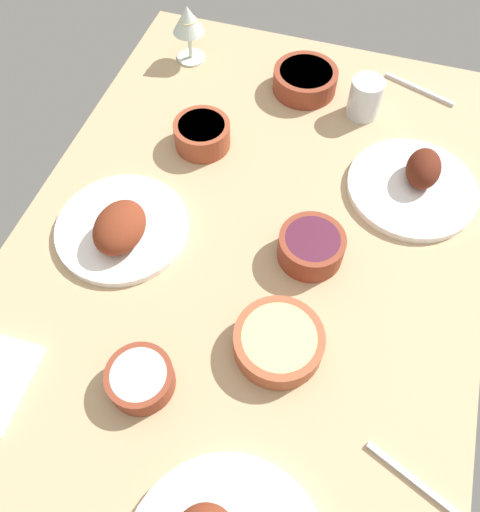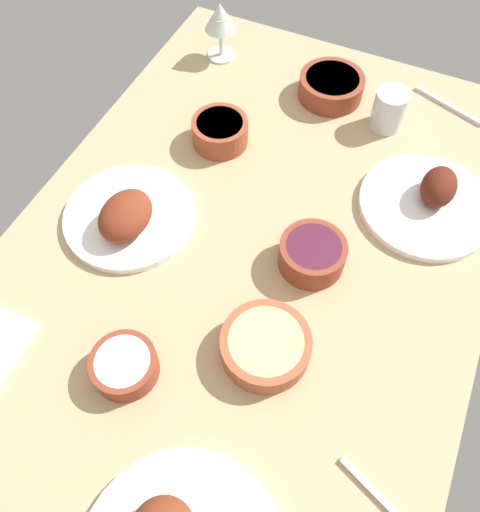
{
  "view_description": "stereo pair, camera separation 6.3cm",
  "coord_description": "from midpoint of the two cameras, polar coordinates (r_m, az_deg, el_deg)",
  "views": [
    {
      "loc": [
        -48.45,
        -15.3,
        87.18
      ],
      "look_at": [
        0.0,
        0.0,
        6.0
      ],
      "focal_mm": 36.02,
      "sensor_mm": 36.0,
      "label": 1
    },
    {
      "loc": [
        -46.16,
        -21.22,
        87.18
      ],
      "look_at": [
        0.0,
        0.0,
        6.0
      ],
      "focal_mm": 36.02,
      "sensor_mm": 36.0,
      "label": 2
    }
  ],
  "objects": [
    {
      "name": "dining_table",
      "position": [
        0.99,
        -1.83,
        -1.32
      ],
      "size": [
        140.0,
        90.0,
        4.0
      ],
      "primitive_type": "cube",
      "color": "tan",
      "rests_on": "ground"
    },
    {
      "name": "plate_far_side",
      "position": [
        1.02,
        -14.74,
        3.1
      ],
      "size": [
        26.01,
        26.01,
        8.17
      ],
      "color": "white",
      "rests_on": "dining_table"
    },
    {
      "name": "plate_center_main",
      "position": [
        1.11,
        17.32,
        7.71
      ],
      "size": [
        26.64,
        26.64,
        7.93
      ],
      "color": "white",
      "rests_on": "dining_table"
    },
    {
      "name": "bowl_pasta",
      "position": [
        1.28,
        5.59,
        18.91
      ],
      "size": [
        15.08,
        15.08,
        5.25
      ],
      "color": "brown",
      "rests_on": "dining_table"
    },
    {
      "name": "bowl_soup",
      "position": [
        1.15,
        -5.86,
        13.29
      ],
      "size": [
        12.23,
        12.23,
        5.73
      ],
      "color": "brown",
      "rests_on": "dining_table"
    },
    {
      "name": "bowl_onions",
      "position": [
        0.96,
        6.05,
        0.99
      ],
      "size": [
        12.45,
        12.45,
        5.74
      ],
      "color": "brown",
      "rests_on": "dining_table"
    },
    {
      "name": "bowl_cream",
      "position": [
        0.87,
        -13.13,
        -13.22
      ],
      "size": [
        11.04,
        11.04,
        4.61
      ],
      "color": "brown",
      "rests_on": "dining_table"
    },
    {
      "name": "bowl_potatoes",
      "position": [
        0.87,
        2.21,
        -9.58
      ],
      "size": [
        15.36,
        15.36,
        4.61
      ],
      "color": "#A35133",
      "rests_on": "dining_table"
    },
    {
      "name": "wine_glass",
      "position": [
        1.34,
        -7.28,
        24.3
      ],
      "size": [
        7.6,
        7.6,
        14.0
      ],
      "color": "silver",
      "rests_on": "dining_table"
    },
    {
      "name": "water_tumbler",
      "position": [
        1.23,
        12.22,
        16.72
      ],
      "size": [
        7.39,
        7.39,
        8.99
      ],
      "primitive_type": "cylinder",
      "color": "silver",
      "rests_on": "dining_table"
    },
    {
      "name": "fork_loose",
      "position": [
        0.87,
        16.94,
        -23.07
      ],
      "size": [
        7.45,
        16.43,
        0.8
      ],
      "primitive_type": "cube",
      "rotation": [
        0.0,
        0.0,
        1.18
      ],
      "color": "silver",
      "rests_on": "dining_table"
    },
    {
      "name": "spoon_loose",
      "position": [
        1.35,
        17.98,
        17.16
      ],
      "size": [
        7.0,
        17.18,
        0.8
      ],
      "primitive_type": "cube",
      "rotation": [
        0.0,
        0.0,
        4.36
      ],
      "color": "silver",
      "rests_on": "dining_table"
    }
  ]
}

